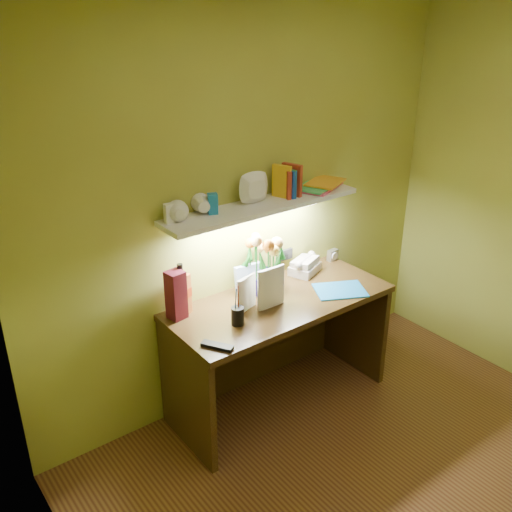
{
  "coord_description": "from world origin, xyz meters",
  "views": [
    {
      "loc": [
        -1.95,
        -1.13,
        2.41
      ],
      "look_at": [
        -0.07,
        1.35,
        1.0
      ],
      "focal_mm": 40.0,
      "sensor_mm": 36.0,
      "label": 1
    }
  ],
  "objects_px": {
    "desk": "(279,352)",
    "whisky_bottle": "(181,289)",
    "desk_clock": "(333,255)",
    "flower_bouquet": "(264,262)",
    "telephone": "(305,265)"
  },
  "relations": [
    {
      "from": "desk_clock",
      "to": "flower_bouquet",
      "type": "bearing_deg",
      "value": 179.81
    },
    {
      "from": "desk",
      "to": "whisky_bottle",
      "type": "height_order",
      "value": "whisky_bottle"
    },
    {
      "from": "flower_bouquet",
      "to": "desk_clock",
      "type": "height_order",
      "value": "flower_bouquet"
    },
    {
      "from": "desk_clock",
      "to": "telephone",
      "type": "bearing_deg",
      "value": -178.51
    },
    {
      "from": "telephone",
      "to": "desk_clock",
      "type": "height_order",
      "value": "telephone"
    },
    {
      "from": "desk_clock",
      "to": "whisky_bottle",
      "type": "distance_m",
      "value": 1.21
    },
    {
      "from": "desk",
      "to": "desk_clock",
      "type": "xyz_separation_m",
      "value": [
        0.65,
        0.22,
        0.41
      ]
    },
    {
      "from": "desk",
      "to": "telephone",
      "type": "bearing_deg",
      "value": 27.59
    },
    {
      "from": "flower_bouquet",
      "to": "desk_clock",
      "type": "distance_m",
      "value": 0.67
    },
    {
      "from": "desk",
      "to": "whisky_bottle",
      "type": "distance_m",
      "value": 0.8
    },
    {
      "from": "telephone",
      "to": "flower_bouquet",
      "type": "bearing_deg",
      "value": 161.9
    },
    {
      "from": "whisky_bottle",
      "to": "desk_clock",
      "type": "bearing_deg",
      "value": 0.37
    },
    {
      "from": "desk",
      "to": "whisky_bottle",
      "type": "xyz_separation_m",
      "value": [
        -0.56,
        0.22,
        0.53
      ]
    },
    {
      "from": "desk",
      "to": "telephone",
      "type": "xyz_separation_m",
      "value": [
        0.36,
        0.19,
        0.44
      ]
    },
    {
      "from": "flower_bouquet",
      "to": "telephone",
      "type": "relative_size",
      "value": 1.9
    }
  ]
}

